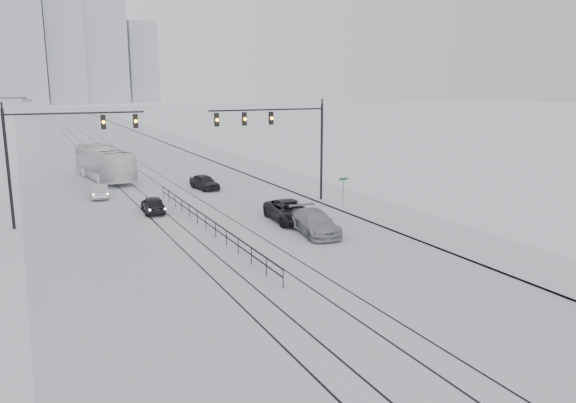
# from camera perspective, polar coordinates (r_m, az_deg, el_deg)

# --- Properties ---
(road) EXTENTS (22.00, 260.00, 0.02)m
(road) POSITION_cam_1_polar(r_m,az_deg,el_deg) (66.44, -16.17, 3.15)
(road) COLOR silver
(road) RESTS_ON ground
(sidewalk_east) EXTENTS (5.00, 260.00, 0.16)m
(sidewalk_east) POSITION_cam_1_polar(r_m,az_deg,el_deg) (69.90, -5.20, 4.05)
(sidewalk_east) COLOR silver
(sidewalk_east) RESTS_ON ground
(curb) EXTENTS (0.10, 260.00, 0.12)m
(curb) POSITION_cam_1_polar(r_m,az_deg,el_deg) (69.09, -7.10, 3.90)
(curb) COLOR gray
(curb) RESTS_ON ground
(tram_rails) EXTENTS (5.30, 180.00, 0.01)m
(tram_rails) POSITION_cam_1_polar(r_m,az_deg,el_deg) (47.11, -11.99, -0.05)
(tram_rails) COLOR black
(tram_rails) RESTS_ON ground
(skyline) EXTENTS (96.00, 48.00, 72.00)m
(skyline) POSITION_cam_1_polar(r_m,az_deg,el_deg) (279.73, -23.31, 15.28)
(skyline) COLOR #9CA1AC
(skyline) RESTS_ON ground
(traffic_mast_ne) EXTENTS (9.60, 0.37, 8.00)m
(traffic_mast_ne) POSITION_cam_1_polar(r_m,az_deg,el_deg) (44.28, -0.35, 6.97)
(traffic_mast_ne) COLOR black
(traffic_mast_ne) RESTS_ON ground
(traffic_mast_nw) EXTENTS (9.10, 0.37, 8.00)m
(traffic_mast_nw) POSITION_cam_1_polar(r_m,az_deg,el_deg) (41.11, -22.59, 5.42)
(traffic_mast_nw) COLOR black
(traffic_mast_nw) RESTS_ON ground
(median_fence) EXTENTS (0.06, 24.00, 1.00)m
(median_fence) POSITION_cam_1_polar(r_m,az_deg,el_deg) (37.59, -8.33, -2.15)
(median_fence) COLOR black
(median_fence) RESTS_ON ground
(street_sign) EXTENTS (0.70, 0.06, 2.40)m
(street_sign) POSITION_cam_1_polar(r_m,az_deg,el_deg) (43.95, 5.64, 1.40)
(street_sign) COLOR #595B60
(street_sign) RESTS_ON ground
(sedan_sb_inner) EXTENTS (1.79, 3.88, 1.29)m
(sedan_sb_inner) POSITION_cam_1_polar(r_m,az_deg,el_deg) (43.42, -13.54, -0.30)
(sedan_sb_inner) COLOR black
(sedan_sb_inner) RESTS_ON ground
(sedan_sb_outer) EXTENTS (1.68, 3.91, 1.25)m
(sedan_sb_outer) POSITION_cam_1_polar(r_m,az_deg,el_deg) (50.34, -18.61, 1.04)
(sedan_sb_outer) COLOR #B7B8BF
(sedan_sb_outer) RESTS_ON ground
(sedan_nb_front) EXTENTS (2.90, 5.54, 1.49)m
(sedan_nb_front) POSITION_cam_1_polar(r_m,az_deg,el_deg) (39.49, 0.18, -1.01)
(sedan_nb_front) COLOR black
(sedan_nb_front) RESTS_ON ground
(sedan_nb_right) EXTENTS (2.75, 5.46, 1.52)m
(sedan_nb_right) POSITION_cam_1_polar(r_m,az_deg,el_deg) (36.29, 2.73, -2.16)
(sedan_nb_right) COLOR #96999D
(sedan_nb_right) RESTS_ON ground
(sedan_nb_far) EXTENTS (2.14, 4.16, 1.35)m
(sedan_nb_far) POSITION_cam_1_polar(r_m,az_deg,el_deg) (52.20, -8.48, 1.96)
(sedan_nb_far) COLOR black
(sedan_nb_far) RESTS_ON ground
(box_truck) EXTENTS (4.49, 12.18, 3.31)m
(box_truck) POSITION_cam_1_polar(r_m,az_deg,el_deg) (59.75, -18.17, 3.70)
(box_truck) COLOR white
(box_truck) RESTS_ON ground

